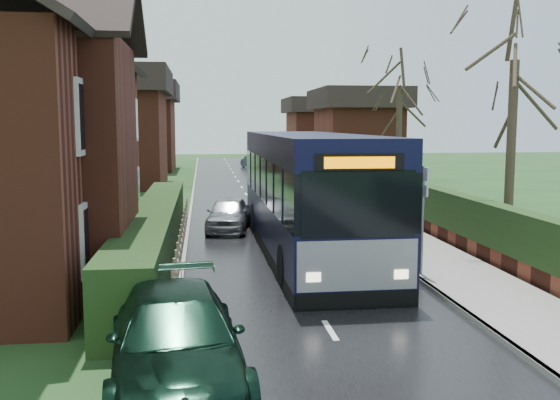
{
  "coord_description": "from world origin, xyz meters",
  "views": [
    {
      "loc": [
        -2.43,
        -13.65,
        4.07
      ],
      "look_at": [
        -0.17,
        4.64,
        1.8
      ],
      "focal_mm": 40.0,
      "sensor_mm": 36.0,
      "label": 1
    }
  ],
  "objects": [
    {
      "name": "ground",
      "position": [
        0.0,
        0.0,
        0.0
      ],
      "size": [
        140.0,
        140.0,
        0.0
      ],
      "primitive_type": "plane",
      "color": "#2D4F22",
      "rests_on": "ground"
    },
    {
      "name": "road",
      "position": [
        0.0,
        10.0,
        0.01
      ],
      "size": [
        6.0,
        100.0,
        0.02
      ],
      "primitive_type": "cube",
      "color": "black",
      "rests_on": "ground"
    },
    {
      "name": "pavement",
      "position": [
        4.25,
        10.0,
        0.07
      ],
      "size": [
        2.5,
        100.0,
        0.14
      ],
      "primitive_type": "cube",
      "color": "slate",
      "rests_on": "ground"
    },
    {
      "name": "kerb_right",
      "position": [
        3.05,
        10.0,
        0.07
      ],
      "size": [
        0.12,
        100.0,
        0.14
      ],
      "primitive_type": "cube",
      "color": "gray",
      "rests_on": "ground"
    },
    {
      "name": "kerb_left",
      "position": [
        -3.05,
        10.0,
        0.05
      ],
      "size": [
        0.12,
        100.0,
        0.1
      ],
      "primitive_type": "cube",
      "color": "gray",
      "rests_on": "ground"
    },
    {
      "name": "front_hedge",
      "position": [
        -3.9,
        5.0,
        0.8
      ],
      "size": [
        1.2,
        16.0,
        1.6
      ],
      "primitive_type": "cube",
      "color": "#1B3213",
      "rests_on": "ground"
    },
    {
      "name": "picket_fence",
      "position": [
        -3.15,
        5.0,
        0.45
      ],
      "size": [
        0.1,
        16.0,
        0.9
      ],
      "primitive_type": null,
      "color": "#9C8769",
      "rests_on": "ground"
    },
    {
      "name": "right_wall_hedge",
      "position": [
        5.8,
        10.0,
        1.02
      ],
      "size": [
        0.6,
        50.0,
        1.8
      ],
      "color": "maroon",
      "rests_on": "ground"
    },
    {
      "name": "bus",
      "position": [
        0.8,
        5.39,
        1.86
      ],
      "size": [
        2.95,
        12.36,
        3.75
      ],
      "rotation": [
        0.0,
        0.0,
        0.01
      ],
      "color": "black",
      "rests_on": "ground"
    },
    {
      "name": "car_silver",
      "position": [
        -1.5,
        9.94,
        0.64
      ],
      "size": [
        2.02,
        3.94,
        1.28
      ],
      "primitive_type": "imported",
      "rotation": [
        0.0,
        0.0,
        -0.14
      ],
      "color": "#B3B4B8",
      "rests_on": "ground"
    },
    {
      "name": "car_green",
      "position": [
        -2.9,
        -4.16,
        0.72
      ],
      "size": [
        2.47,
        5.15,
        1.45
      ],
      "primitive_type": "imported",
      "rotation": [
        0.0,
        0.0,
        0.09
      ],
      "color": "black",
      "rests_on": "ground"
    },
    {
      "name": "car_distant",
      "position": [
        2.0,
        43.08,
        0.59
      ],
      "size": [
        2.0,
        3.79,
        1.19
      ],
      "primitive_type": "imported",
      "rotation": [
        0.0,
        0.0,
        3.36
      ],
      "color": "black",
      "rests_on": "ground"
    },
    {
      "name": "bus_stop_sign",
      "position": [
        3.2,
        1.78,
        1.97
      ],
      "size": [
        0.16,
        0.45,
        2.99
      ],
      "rotation": [
        0.0,
        0.0,
        0.23
      ],
      "color": "slate",
      "rests_on": "ground"
    },
    {
      "name": "tree_right_near",
      "position": [
        7.05,
        4.69,
        6.4
      ],
      "size": [
        3.97,
        3.97,
        8.56
      ],
      "color": "#3B2F23",
      "rests_on": "ground"
    },
    {
      "name": "tree_right_far",
      "position": [
        8.24,
        19.62,
        6.41
      ],
      "size": [
        4.44,
        4.44,
        8.58
      ],
      "color": "#352A1F",
      "rests_on": "ground"
    },
    {
      "name": "tree_house_side",
      "position": [
        -8.39,
        14.22,
        7.4
      ],
      "size": [
        4.36,
        4.36,
        9.9
      ],
      "color": "#3D2E24",
      "rests_on": "ground"
    }
  ]
}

